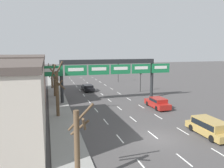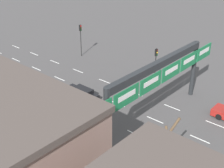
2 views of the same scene
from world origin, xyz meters
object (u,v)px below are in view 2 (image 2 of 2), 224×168
object	(u,v)px
traffic_light_near_gantry	(81,34)
tree_bare_third	(3,87)
sign_gantry	(159,74)
tree_bare_closest	(56,107)
car_black	(80,93)
tree_bare_second	(171,165)
traffic_light_mid_block	(156,58)

from	to	relation	value
traffic_light_near_gantry	tree_bare_third	size ratio (longest dim) A/B	0.95
sign_gantry	tree_bare_closest	bearing A→B (deg)	147.25
traffic_light_near_gantry	car_black	bearing A→B (deg)	-134.42
sign_gantry	tree_bare_closest	xyz separation A→B (m)	(-8.36, 5.38, -1.94)
car_black	tree_bare_second	world-z (taller)	tree_bare_second
car_black	traffic_light_near_gantry	bearing A→B (deg)	45.58
car_black	traffic_light_mid_block	distance (m)	10.59
car_black	traffic_light_mid_block	bearing A→B (deg)	-21.46
sign_gantry	tree_bare_third	bearing A→B (deg)	121.52
tree_bare_closest	sign_gantry	bearing A→B (deg)	-32.75
traffic_light_near_gantry	traffic_light_mid_block	size ratio (longest dim) A/B	1.13
traffic_light_near_gantry	tree_bare_second	distance (m)	30.12
sign_gantry	car_black	world-z (taller)	sign_gantry
traffic_light_near_gantry	tree_bare_closest	xyz separation A→B (m)	(-16.05, -13.55, -0.22)
traffic_light_near_gantry	tree_bare_second	bearing A→B (deg)	-122.19
car_black	traffic_light_near_gantry	xyz separation A→B (m)	(9.54, 9.74, 2.79)
traffic_light_mid_block	tree_bare_third	bearing A→B (deg)	152.43
tree_bare_third	tree_bare_second	bearing A→B (deg)	-89.47
sign_gantry	tree_bare_third	size ratio (longest dim) A/B	4.10
tree_bare_second	tree_bare_third	world-z (taller)	tree_bare_second
car_black	tree_bare_closest	bearing A→B (deg)	-149.66
traffic_light_near_gantry	traffic_light_mid_block	distance (m)	13.52
tree_bare_closest	tree_bare_third	xyz separation A→B (m)	(-0.18, 8.55, -0.78)
tree_bare_closest	tree_bare_third	bearing A→B (deg)	91.22
sign_gantry	car_black	size ratio (longest dim) A/B	4.65
traffic_light_near_gantry	tree_bare_third	world-z (taller)	tree_bare_third
tree_bare_closest	tree_bare_second	size ratio (longest dim) A/B	0.83
traffic_light_mid_block	tree_bare_third	distance (m)	18.39
traffic_light_near_gantry	tree_bare_third	xyz separation A→B (m)	(-16.24, -5.00, -1.00)
tree_bare_closest	tree_bare_third	distance (m)	8.58
tree_bare_third	traffic_light_near_gantry	bearing A→B (deg)	17.13
sign_gantry	tree_bare_closest	size ratio (longest dim) A/B	3.82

